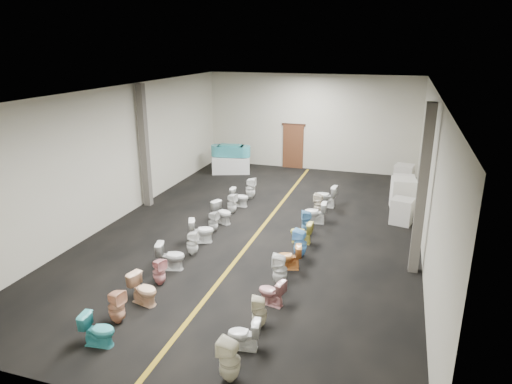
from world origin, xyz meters
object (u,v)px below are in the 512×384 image
at_px(appliance_crate_c, 403,187).
at_px(toilet_left_7, 213,222).
at_px(toilet_right_2, 259,312).
at_px(toilet_right_7, 301,232).
at_px(toilet_left_5, 192,243).
at_px(toilet_right_3, 271,292).
at_px(display_table, 231,165).
at_px(toilet_right_10, 319,204).
at_px(toilet_left_0, 98,330).
at_px(toilet_right_0, 230,360).
at_px(toilet_right_4, 280,270).
at_px(appliance_crate_d, 404,177).
at_px(toilet_left_11, 251,188).
at_px(toilet_left_1, 117,307).
at_px(toilet_left_2, 144,289).
at_px(toilet_left_8, 222,213).
at_px(toilet_right_8, 307,222).
at_px(toilet_left_3, 159,272).
at_px(toilet_right_5, 289,257).
at_px(appliance_crate_b, 403,194).
at_px(toilet_right_6, 300,243).
at_px(toilet_right_9, 315,212).
at_px(toilet_left_9, 232,204).
at_px(toilet_right_1, 244,334).
at_px(toilet_right_11, 326,196).
at_px(toilet_left_6, 201,231).
at_px(toilet_left_10, 240,197).
at_px(bathtub, 231,150).
at_px(toilet_left_4, 171,256).

xyz_separation_m(appliance_crate_c, toilet_left_7, (-5.81, -5.34, -0.11)).
height_order(toilet_right_2, toilet_right_7, toilet_right_2).
xyz_separation_m(toilet_left_5, toilet_right_3, (2.89, -1.85, -0.03)).
distance_m(display_table, toilet_right_10, 6.47).
bearing_deg(toilet_left_0, toilet_right_3, -55.82).
xyz_separation_m(toilet_right_0, toilet_right_4, (-0.03, 3.64, -0.02)).
distance_m(appliance_crate_d, toilet_left_11, 6.50).
xyz_separation_m(toilet_left_1, toilet_left_2, (0.15, 0.86, -0.02)).
bearing_deg(toilet_left_8, toilet_right_8, -69.55).
distance_m(toilet_left_3, toilet_right_5, 3.43).
bearing_deg(toilet_left_3, toilet_right_10, -4.96).
distance_m(appliance_crate_b, toilet_right_6, 5.70).
xyz_separation_m(toilet_right_6, toilet_right_9, (-0.06, 2.66, -0.03)).
relative_size(toilet_right_7, toilet_right_9, 0.91).
relative_size(toilet_left_0, toilet_right_4, 0.85).
bearing_deg(display_table, toilet_right_4, -62.68).
bearing_deg(toilet_left_11, appliance_crate_b, -86.65).
height_order(toilet_left_11, toilet_right_9, toilet_left_11).
distance_m(toilet_left_5, toilet_left_8, 2.56).
relative_size(toilet_left_5, toilet_right_7, 1.05).
bearing_deg(toilet_left_9, appliance_crate_d, -38.86).
xyz_separation_m(toilet_left_1, toilet_right_1, (2.93, -0.02, -0.06)).
relative_size(appliance_crate_b, toilet_right_11, 1.39).
bearing_deg(toilet_right_9, toilet_left_6, -53.03).
relative_size(toilet_left_7, toilet_left_10, 0.98).
bearing_deg(toilet_right_7, appliance_crate_d, 157.62).
relative_size(bathtub, toilet_right_6, 2.23).
relative_size(bathtub, toilet_left_8, 2.49).
xyz_separation_m(toilet_left_0, toilet_right_11, (3.00, 9.59, 0.07)).
distance_m(appliance_crate_d, toilet_left_6, 9.50).
xyz_separation_m(toilet_left_0, toilet_left_3, (-0.04, 2.55, 0.01)).
height_order(appliance_crate_b, toilet_left_3, appliance_crate_b).
bearing_deg(toilet_right_8, display_table, -158.58).
bearing_deg(toilet_left_3, toilet_left_4, 28.08).
relative_size(toilet_left_3, toilet_left_6, 0.93).
xyz_separation_m(toilet_left_5, toilet_right_11, (2.98, 5.24, 0.05)).
height_order(appliance_crate_b, toilet_right_2, appliance_crate_b).
bearing_deg(appliance_crate_c, toilet_left_11, -162.35).
distance_m(toilet_left_8, toilet_left_11, 2.73).
relative_size(toilet_left_6, toilet_right_5, 1.09).
relative_size(toilet_right_5, toilet_right_6, 0.84).
relative_size(toilet_right_1, toilet_right_2, 0.93).
bearing_deg(appliance_crate_d, toilet_left_0, -114.26).
distance_m(toilet_left_10, toilet_right_0, 9.31).
bearing_deg(appliance_crate_c, toilet_left_7, -137.41).
xyz_separation_m(toilet_left_7, toilet_right_7, (2.91, -0.00, 0.00)).
distance_m(toilet_right_7, toilet_right_10, 2.62).
xyz_separation_m(appliance_crate_d, toilet_left_7, (-5.81, -6.63, -0.17)).
height_order(toilet_left_4, toilet_left_9, toilet_left_4).
relative_size(toilet_right_2, toilet_right_3, 1.09).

